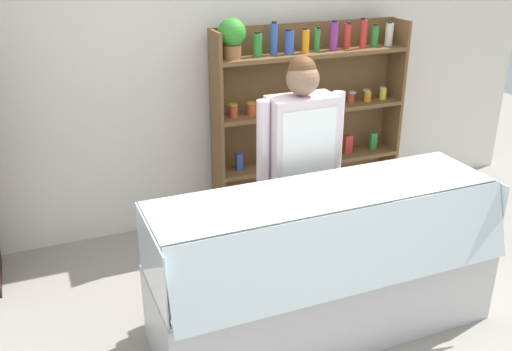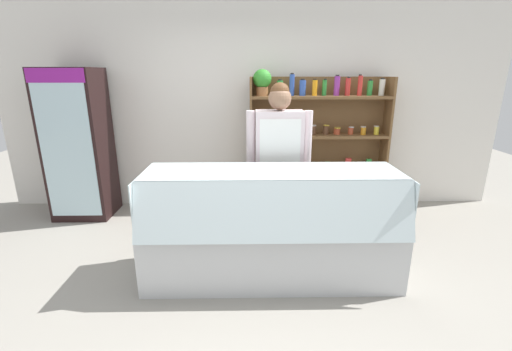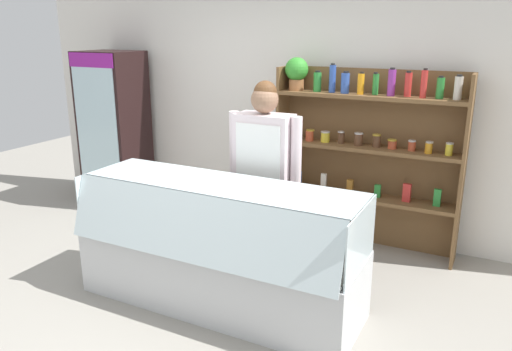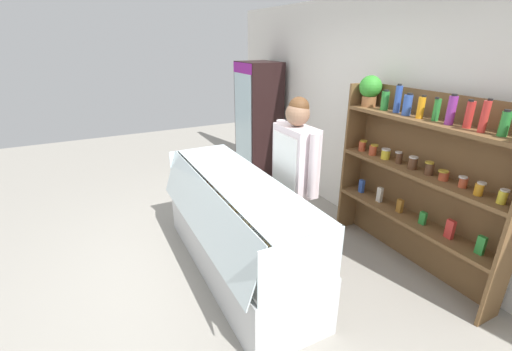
{
  "view_description": "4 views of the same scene",
  "coord_description": "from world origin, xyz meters",
  "px_view_note": "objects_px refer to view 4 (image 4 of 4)",
  "views": [
    {
      "loc": [
        -1.48,
        -2.65,
        2.49
      ],
      "look_at": [
        -0.08,
        0.74,
        0.92
      ],
      "focal_mm": 40.0,
      "sensor_mm": 36.0,
      "label": 1
    },
    {
      "loc": [
        -0.04,
        -2.7,
        1.83
      ],
      "look_at": [
        0.02,
        0.49,
        0.86
      ],
      "focal_mm": 24.0,
      "sensor_mm": 36.0,
      "label": 2
    },
    {
      "loc": [
        2.05,
        -2.94,
        2.15
      ],
      "look_at": [
        0.22,
        0.64,
        0.95
      ],
      "focal_mm": 35.0,
      "sensor_mm": 36.0,
      "label": 3
    },
    {
      "loc": [
        2.86,
        -1.03,
        2.22
      ],
      "look_at": [
        -0.14,
        0.5,
        0.87
      ],
      "focal_mm": 24.0,
      "sensor_mm": 36.0,
      "label": 4
    }
  ],
  "objects_px": {
    "drinks_fridge": "(258,120)",
    "shelving_unit": "(417,169)",
    "shop_clerk": "(295,169)",
    "deli_display_case": "(236,243)"
  },
  "relations": [
    {
      "from": "drinks_fridge",
      "to": "shelving_unit",
      "type": "bearing_deg",
      "value": 3.24
    },
    {
      "from": "drinks_fridge",
      "to": "shop_clerk",
      "type": "bearing_deg",
      "value": -19.64
    },
    {
      "from": "drinks_fridge",
      "to": "shop_clerk",
      "type": "height_order",
      "value": "drinks_fridge"
    },
    {
      "from": "deli_display_case",
      "to": "shop_clerk",
      "type": "relative_size",
      "value": 1.3
    },
    {
      "from": "deli_display_case",
      "to": "shop_clerk",
      "type": "distance_m",
      "value": 0.95
    },
    {
      "from": "drinks_fridge",
      "to": "shop_clerk",
      "type": "distance_m",
      "value": 2.63
    },
    {
      "from": "drinks_fridge",
      "to": "shelving_unit",
      "type": "distance_m",
      "value": 3.03
    },
    {
      "from": "deli_display_case",
      "to": "shop_clerk",
      "type": "bearing_deg",
      "value": 79.58
    },
    {
      "from": "drinks_fridge",
      "to": "shelving_unit",
      "type": "relative_size",
      "value": 1.01
    },
    {
      "from": "drinks_fridge",
      "to": "deli_display_case",
      "type": "distance_m",
      "value": 2.86
    }
  ]
}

